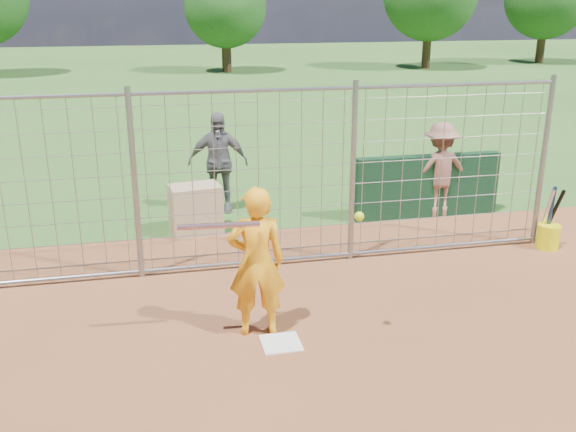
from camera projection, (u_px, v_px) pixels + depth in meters
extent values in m
plane|color=#2D591E|center=(277.00, 335.00, 7.30)|extent=(100.00, 100.00, 0.00)
cube|color=silver|center=(281.00, 343.00, 7.12)|extent=(0.43, 0.43, 0.02)
cube|color=#11381E|center=(427.00, 186.00, 11.15)|extent=(2.60, 0.20, 1.10)
imported|color=#FFA616|center=(256.00, 262.00, 7.09)|extent=(0.67, 0.47, 1.74)
imported|color=slate|center=(218.00, 162.00, 11.33)|extent=(1.10, 0.57, 1.80)
imported|color=#875849|center=(440.00, 170.00, 11.12)|extent=(1.08, 0.63, 1.66)
cube|color=tan|center=(196.00, 209.00, 10.40)|extent=(0.87, 0.66, 0.80)
cylinder|color=silver|center=(219.00, 226.00, 6.67)|extent=(0.86, 0.12, 0.06)
sphere|color=#D4E718|center=(359.00, 216.00, 6.67)|extent=(0.10, 0.10, 0.10)
cylinder|color=#F1EB0C|center=(548.00, 237.00, 9.80)|extent=(0.34, 0.34, 0.38)
cylinder|color=silver|center=(546.00, 214.00, 9.72)|extent=(0.07, 0.29, 0.83)
cylinder|color=navy|center=(551.00, 213.00, 9.73)|extent=(0.08, 0.11, 0.85)
cylinder|color=black|center=(553.00, 213.00, 9.74)|extent=(0.09, 0.36, 0.81)
cylinder|color=gray|center=(135.00, 186.00, 8.43)|extent=(0.08, 0.08, 2.60)
cylinder|color=gray|center=(353.00, 174.00, 9.04)|extent=(0.08, 0.08, 2.60)
cylinder|color=gray|center=(543.00, 162.00, 9.65)|extent=(0.08, 0.08, 2.60)
cylinder|color=gray|center=(246.00, 91.00, 8.35)|extent=(9.00, 0.05, 0.05)
cylinder|color=gray|center=(249.00, 262.00, 9.13)|extent=(9.00, 0.05, 0.05)
cube|color=gray|center=(248.00, 183.00, 8.75)|extent=(9.00, 0.02, 2.50)
cylinder|color=#3F2B19|center=(227.00, 51.00, 33.47)|extent=(0.50, 0.50, 2.16)
sphere|color=#26561E|center=(225.00, 6.00, 32.76)|extent=(4.20, 4.20, 4.20)
cylinder|color=#3F2B19|center=(427.00, 44.00, 35.18)|extent=(0.50, 0.50, 2.59)
cylinder|color=#3F2B19|center=(541.00, 42.00, 38.22)|extent=(0.50, 0.50, 2.45)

